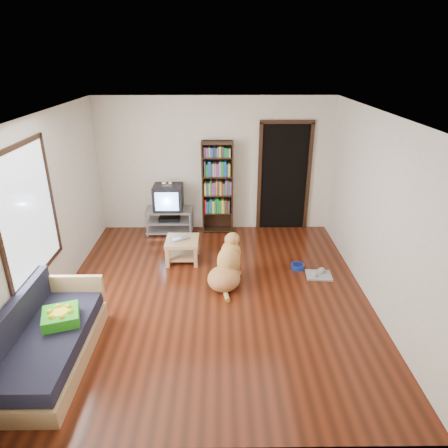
{
  "coord_description": "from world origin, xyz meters",
  "views": [
    {
      "loc": [
        0.11,
        -5.03,
        3.3
      ],
      "look_at": [
        0.16,
        0.56,
        0.9
      ],
      "focal_mm": 32.0,
      "sensor_mm": 36.0,
      "label": 1
    }
  ],
  "objects_px": {
    "crt_tv": "(168,197)",
    "coffee_table": "(182,246)",
    "tv_stand": "(170,220)",
    "laptop": "(182,240)",
    "dog_bowl": "(297,266)",
    "dog": "(227,266)",
    "green_cushion": "(61,317)",
    "sofa": "(47,344)",
    "grey_rag": "(319,275)",
    "bookshelf": "(217,183)"
  },
  "relations": [
    {
      "from": "green_cushion",
      "to": "tv_stand",
      "type": "xyz_separation_m",
      "value": [
        0.85,
        3.44,
        -0.22
      ]
    },
    {
      "from": "crt_tv",
      "to": "coffee_table",
      "type": "height_order",
      "value": "crt_tv"
    },
    {
      "from": "grey_rag",
      "to": "green_cushion",
      "type": "bearing_deg",
      "value": -153.61
    },
    {
      "from": "laptop",
      "to": "crt_tv",
      "type": "relative_size",
      "value": 0.52
    },
    {
      "from": "sofa",
      "to": "grey_rag",
      "type": "bearing_deg",
      "value": 28.09
    },
    {
      "from": "dog_bowl",
      "to": "grey_rag",
      "type": "height_order",
      "value": "dog_bowl"
    },
    {
      "from": "green_cushion",
      "to": "bookshelf",
      "type": "height_order",
      "value": "bookshelf"
    },
    {
      "from": "dog_bowl",
      "to": "grey_rag",
      "type": "bearing_deg",
      "value": -39.81
    },
    {
      "from": "laptop",
      "to": "tv_stand",
      "type": "height_order",
      "value": "tv_stand"
    },
    {
      "from": "tv_stand",
      "to": "bookshelf",
      "type": "bearing_deg",
      "value": 5.63
    },
    {
      "from": "tv_stand",
      "to": "crt_tv",
      "type": "distance_m",
      "value": 0.47
    },
    {
      "from": "crt_tv",
      "to": "dog_bowl",
      "type": "bearing_deg",
      "value": -33.41
    },
    {
      "from": "dog_bowl",
      "to": "coffee_table",
      "type": "relative_size",
      "value": 0.4
    },
    {
      "from": "sofa",
      "to": "tv_stand",
      "type": "bearing_deg",
      "value": 74.98
    },
    {
      "from": "dog_bowl",
      "to": "green_cushion",
      "type": "bearing_deg",
      "value": -148.06
    },
    {
      "from": "green_cushion",
      "to": "sofa",
      "type": "bearing_deg",
      "value": -141.39
    },
    {
      "from": "dog_bowl",
      "to": "tv_stand",
      "type": "bearing_deg",
      "value": 146.97
    },
    {
      "from": "green_cushion",
      "to": "dog",
      "type": "relative_size",
      "value": 0.41
    },
    {
      "from": "green_cushion",
      "to": "sofa",
      "type": "distance_m",
      "value": 0.32
    },
    {
      "from": "laptop",
      "to": "dog_bowl",
      "type": "bearing_deg",
      "value": -36.12
    },
    {
      "from": "laptop",
      "to": "crt_tv",
      "type": "distance_m",
      "value": 1.32
    },
    {
      "from": "laptop",
      "to": "tv_stand",
      "type": "relative_size",
      "value": 0.33
    },
    {
      "from": "bookshelf",
      "to": "dog",
      "type": "xyz_separation_m",
      "value": [
        0.16,
        -2.02,
        -0.71
      ]
    },
    {
      "from": "laptop",
      "to": "grey_rag",
      "type": "distance_m",
      "value": 2.32
    },
    {
      "from": "grey_rag",
      "to": "sofa",
      "type": "bearing_deg",
      "value": -151.91
    },
    {
      "from": "dog_bowl",
      "to": "sofa",
      "type": "bearing_deg",
      "value": -146.59
    },
    {
      "from": "dog_bowl",
      "to": "coffee_table",
      "type": "distance_m",
      "value": 1.96
    },
    {
      "from": "sofa",
      "to": "crt_tv",
      "type": "bearing_deg",
      "value": 75.07
    },
    {
      "from": "laptop",
      "to": "grey_rag",
      "type": "relative_size",
      "value": 0.75
    },
    {
      "from": "dog_bowl",
      "to": "sofa",
      "type": "distance_m",
      "value": 3.91
    },
    {
      "from": "crt_tv",
      "to": "dog",
      "type": "height_order",
      "value": "crt_tv"
    },
    {
      "from": "tv_stand",
      "to": "crt_tv",
      "type": "xyz_separation_m",
      "value": [
        0.0,
        0.02,
        0.47
      ]
    },
    {
      "from": "green_cushion",
      "to": "laptop",
      "type": "xyz_separation_m",
      "value": [
        1.21,
        2.23,
        -0.07
      ]
    },
    {
      "from": "laptop",
      "to": "coffee_table",
      "type": "distance_m",
      "value": 0.14
    },
    {
      "from": "bookshelf",
      "to": "sofa",
      "type": "relative_size",
      "value": 1.0
    },
    {
      "from": "bookshelf",
      "to": "grey_rag",
      "type": "bearing_deg",
      "value": -48.23
    },
    {
      "from": "coffee_table",
      "to": "dog",
      "type": "relative_size",
      "value": 0.57
    },
    {
      "from": "crt_tv",
      "to": "grey_rag",
      "type": "bearing_deg",
      "value": -34.21
    },
    {
      "from": "grey_rag",
      "to": "crt_tv",
      "type": "relative_size",
      "value": 0.69
    },
    {
      "from": "laptop",
      "to": "crt_tv",
      "type": "height_order",
      "value": "crt_tv"
    },
    {
      "from": "coffee_table",
      "to": "dog",
      "type": "height_order",
      "value": "dog"
    },
    {
      "from": "green_cushion",
      "to": "tv_stand",
      "type": "height_order",
      "value": "green_cushion"
    },
    {
      "from": "grey_rag",
      "to": "coffee_table",
      "type": "height_order",
      "value": "coffee_table"
    },
    {
      "from": "green_cushion",
      "to": "dog",
      "type": "distance_m",
      "value": 2.48
    },
    {
      "from": "green_cushion",
      "to": "grey_rag",
      "type": "xyz_separation_m",
      "value": [
        3.43,
        1.7,
        -0.47
      ]
    },
    {
      "from": "sofa",
      "to": "dog",
      "type": "height_order",
      "value": "sofa"
    },
    {
      "from": "sofa",
      "to": "laptop",
      "type": "bearing_deg",
      "value": 61.23
    },
    {
      "from": "coffee_table",
      "to": "dog",
      "type": "xyz_separation_m",
      "value": [
        0.75,
        -0.74,
        0.01
      ]
    },
    {
      "from": "grey_rag",
      "to": "sofa",
      "type": "xyz_separation_m",
      "value": [
        -3.56,
        -1.9,
        0.25
      ]
    },
    {
      "from": "crt_tv",
      "to": "coffee_table",
      "type": "relative_size",
      "value": 1.05
    }
  ]
}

